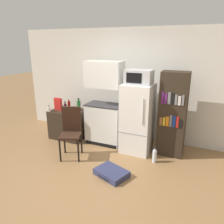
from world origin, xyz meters
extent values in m
plane|color=olive|center=(0.00, 0.00, 0.00)|extent=(24.00, 24.00, 0.00)
cube|color=silver|center=(0.20, 2.00, 1.31)|extent=(6.40, 0.10, 2.61)
cube|color=#2D2319|center=(-1.35, 1.28, 0.35)|extent=(0.81, 0.64, 0.70)
cube|color=silver|center=(-0.39, 1.36, 0.46)|extent=(0.82, 0.48, 0.91)
cube|color=#333338|center=(-0.39, 1.36, 0.93)|extent=(0.84, 0.49, 0.03)
cube|color=silver|center=(-0.39, 1.36, 1.62)|extent=(0.82, 0.41, 0.57)
cube|color=black|center=(-0.39, 1.11, 0.04)|extent=(0.79, 0.01, 0.08)
cube|color=white|center=(0.42, 1.28, 0.74)|extent=(0.62, 0.63, 1.47)
cube|color=gray|center=(0.42, 0.96, 0.50)|extent=(0.59, 0.01, 0.01)
cylinder|color=silver|center=(0.62, 0.95, 1.00)|extent=(0.02, 0.02, 0.52)
cube|color=#B7B7BC|center=(0.42, 1.28, 1.62)|extent=(0.53, 0.37, 0.29)
cube|color=black|center=(0.37, 1.10, 1.62)|extent=(0.31, 0.01, 0.20)
cube|color=#2D2319|center=(1.12, 1.42, 0.87)|extent=(0.53, 0.37, 1.75)
cube|color=brown|center=(0.93, 1.23, 0.76)|extent=(0.05, 0.01, 0.17)
cube|color=gold|center=(0.99, 1.23, 0.77)|extent=(0.05, 0.01, 0.18)
cube|color=orange|center=(1.05, 1.23, 0.78)|extent=(0.06, 0.01, 0.20)
cube|color=slate|center=(1.12, 1.23, 0.80)|extent=(0.04, 0.01, 0.24)
cube|color=#193899|center=(1.18, 1.23, 0.79)|extent=(0.06, 0.01, 0.23)
cube|color=red|center=(1.25, 1.23, 0.79)|extent=(0.04, 0.01, 0.23)
cube|color=black|center=(1.31, 1.23, 0.77)|extent=(0.05, 0.01, 0.18)
cube|color=#661E75|center=(0.93, 1.23, 1.25)|extent=(0.04, 0.01, 0.24)
cube|color=#661E75|center=(0.99, 1.23, 1.24)|extent=(0.04, 0.01, 0.21)
cube|color=slate|center=(1.05, 1.23, 1.25)|extent=(0.05, 0.01, 0.24)
cube|color=black|center=(1.12, 1.23, 1.25)|extent=(0.05, 0.01, 0.23)
cube|color=slate|center=(1.18, 1.23, 1.23)|extent=(0.05, 0.01, 0.20)
cube|color=silver|center=(1.25, 1.23, 1.22)|extent=(0.05, 0.01, 0.18)
cube|color=slate|center=(1.31, 1.23, 1.24)|extent=(0.04, 0.01, 0.20)
cylinder|color=black|center=(-1.27, 1.08, 0.81)|extent=(0.06, 0.06, 0.22)
cylinder|color=black|center=(-1.27, 1.08, 0.94)|extent=(0.03, 0.03, 0.04)
cylinder|color=black|center=(-1.27, 1.08, 0.97)|extent=(0.03, 0.03, 0.02)
cylinder|color=#AD1914|center=(-1.50, 1.55, 0.77)|extent=(0.07, 0.07, 0.14)
cylinder|color=#AD1914|center=(-1.50, 1.55, 0.86)|extent=(0.03, 0.03, 0.03)
cylinder|color=black|center=(-1.50, 1.55, 0.88)|extent=(0.04, 0.04, 0.01)
cylinder|color=brown|center=(-1.68, 1.41, 0.78)|extent=(0.09, 0.09, 0.17)
cylinder|color=brown|center=(-1.68, 1.41, 0.88)|extent=(0.04, 0.04, 0.03)
cylinder|color=black|center=(-1.68, 1.41, 0.90)|extent=(0.05, 0.05, 0.02)
cylinder|color=#1E6028|center=(-1.10, 1.39, 0.82)|extent=(0.09, 0.09, 0.24)
cylinder|color=#1E6028|center=(-1.10, 1.39, 0.96)|extent=(0.04, 0.04, 0.04)
cylinder|color=black|center=(-1.10, 1.39, 0.99)|extent=(0.05, 0.05, 0.02)
cylinder|color=silver|center=(-1.37, 1.19, 0.77)|extent=(0.07, 0.07, 0.15)
cylinder|color=silver|center=(-1.37, 1.19, 0.86)|extent=(0.03, 0.03, 0.03)
cylinder|color=black|center=(-1.37, 1.19, 0.88)|extent=(0.04, 0.04, 0.02)
cylinder|color=white|center=(-1.70, 1.01, 0.76)|extent=(0.06, 0.06, 0.12)
cylinder|color=white|center=(-1.70, 1.01, 0.83)|extent=(0.03, 0.03, 0.02)
cylinder|color=black|center=(-1.70, 1.01, 0.85)|extent=(0.03, 0.03, 0.01)
cylinder|color=silver|center=(-1.15, 1.24, 0.72)|extent=(0.18, 0.18, 0.05)
cube|color=red|center=(-1.57, 1.21, 0.85)|extent=(0.19, 0.07, 0.30)
cylinder|color=black|center=(-0.81, 0.18, 0.23)|extent=(0.04, 0.04, 0.47)
cylinder|color=black|center=(-0.47, 0.32, 0.23)|extent=(0.04, 0.04, 0.47)
cylinder|color=black|center=(-0.94, 0.52, 0.23)|extent=(0.04, 0.04, 0.47)
cylinder|color=black|center=(-0.61, 0.66, 0.23)|extent=(0.04, 0.04, 0.47)
cube|color=#331E14|center=(-0.71, 0.42, 0.49)|extent=(0.52, 0.52, 0.04)
cube|color=#331E14|center=(-0.77, 0.59, 0.78)|extent=(0.37, 0.19, 0.53)
cube|color=navy|center=(0.32, 0.15, 0.05)|extent=(0.66, 0.57, 0.11)
cylinder|color=black|center=(0.24, -0.06, 0.05)|extent=(0.24, 0.10, 0.02)
cylinder|color=silver|center=(0.91, 0.91, 0.13)|extent=(0.08, 0.08, 0.26)
cylinder|color=silver|center=(0.91, 0.91, 0.28)|extent=(0.04, 0.04, 0.05)
cylinder|color=black|center=(0.91, 0.91, 0.32)|extent=(0.04, 0.04, 0.03)
camera|label=1|loc=(1.70, -2.94, 2.25)|focal=35.00mm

